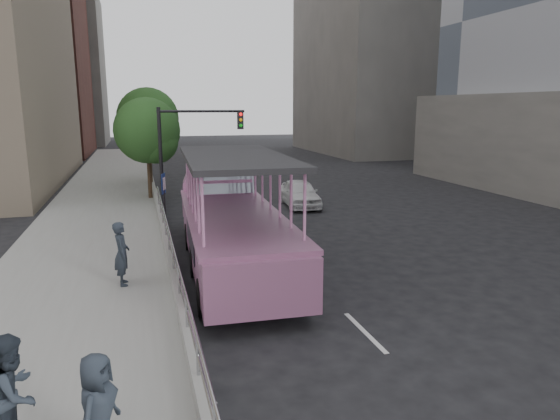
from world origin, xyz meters
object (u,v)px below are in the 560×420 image
object	(u,v)px
pedestrian_near	(122,254)
pedestrian_mid	(14,393)
parking_sign	(164,196)
duck_boat	(229,221)
street_tree_far	(150,121)
street_tree_near	(149,133)
pedestrian_far	(98,410)
traffic_signal	(186,143)
car	(300,193)

from	to	relation	value
pedestrian_near	pedestrian_mid	distance (m)	6.95
parking_sign	duck_boat	bearing A→B (deg)	-66.77
street_tree_far	pedestrian_mid	bearing A→B (deg)	-95.81
street_tree_near	pedestrian_near	bearing A→B (deg)	-95.03
pedestrian_mid	street_tree_near	world-z (taller)	street_tree_near
pedestrian_mid	pedestrian_far	size ratio (longest dim) A/B	1.10
pedestrian_near	parking_sign	distance (m)	6.85
pedestrian_mid	traffic_signal	size ratio (longest dim) A/B	0.35
pedestrian_mid	street_tree_far	xyz separation A→B (m)	(2.71, 26.67, 3.10)
pedestrian_near	street_tree_near	size ratio (longest dim) A/B	0.32
street_tree_near	car	bearing A→B (deg)	-22.04
parking_sign	street_tree_near	distance (m)	7.51
street_tree_near	pedestrian_far	bearing A→B (deg)	-93.61
parking_sign	traffic_signal	bearing A→B (deg)	70.97
pedestrian_near	traffic_signal	world-z (taller)	traffic_signal
pedestrian_far	parking_sign	bearing A→B (deg)	15.27
car	pedestrian_near	xyz separation A→B (m)	(-8.76, -10.79, 0.50)
pedestrian_near	street_tree_far	size ratio (longest dim) A/B	0.28
pedestrian_mid	pedestrian_far	distance (m)	1.33
duck_boat	street_tree_far	xyz separation A→B (m)	(-2.01, 17.63, 2.89)
pedestrian_near	street_tree_far	bearing A→B (deg)	-8.24
pedestrian_mid	traffic_signal	distance (m)	17.87
car	pedestrian_far	bearing A→B (deg)	-110.45
car	street_tree_far	world-z (taller)	street_tree_far
pedestrian_mid	street_tree_far	size ratio (longest dim) A/B	0.28
duck_boat	parking_sign	distance (m)	4.85
duck_boat	street_tree_near	size ratio (longest dim) A/B	2.03
pedestrian_near	parking_sign	xyz separation A→B (m)	(1.52, 6.67, 0.41)
traffic_signal	street_tree_near	world-z (taller)	street_tree_near
pedestrian_far	parking_sign	size ratio (longest dim) A/B	0.65
pedestrian_far	street_tree_far	world-z (taller)	street_tree_far
car	street_tree_far	size ratio (longest dim) A/B	0.64
car	street_tree_far	distance (m)	12.20
pedestrian_near	duck_boat	bearing A→B (deg)	-61.29
traffic_signal	street_tree_far	world-z (taller)	street_tree_far
traffic_signal	street_tree_far	xyz separation A→B (m)	(-1.40, 9.43, 0.81)
street_tree_near	duck_boat	bearing A→B (deg)	-79.22
pedestrian_near	pedestrian_mid	bearing A→B (deg)	165.09
pedestrian_near	pedestrian_mid	world-z (taller)	same
pedestrian_far	street_tree_near	bearing A→B (deg)	18.32
duck_boat	car	world-z (taller)	duck_boat
pedestrian_near	street_tree_near	world-z (taller)	street_tree_near
pedestrian_near	street_tree_near	distance (m)	14.14
traffic_signal	street_tree_far	distance (m)	9.57
pedestrian_far	parking_sign	xyz separation A→B (m)	(1.65, 14.12, 0.49)
pedestrian_far	street_tree_near	world-z (taller)	street_tree_near
pedestrian_near	pedestrian_far	bearing A→B (deg)	174.88
pedestrian_far	traffic_signal	world-z (taller)	traffic_signal
parking_sign	car	bearing A→B (deg)	29.66
parking_sign	street_tree_near	world-z (taller)	street_tree_near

